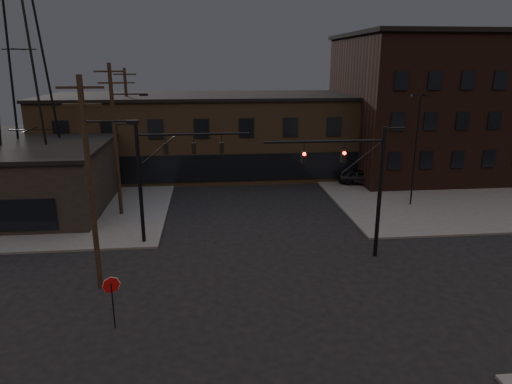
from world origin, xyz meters
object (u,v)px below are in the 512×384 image
Objects in this scene: traffic_signal_far at (159,169)px; parked_car_lot_b at (384,171)px; stop_sign at (112,291)px; traffic_signal_near at (362,179)px; car_crossing at (294,169)px; parked_car_lot_a at (361,177)px.

traffic_signal_far is 25.86m from parked_car_lot_b.
traffic_signal_near is at bearing 25.90° from stop_sign.
traffic_signal_near is at bearing -16.17° from traffic_signal_far.
parked_car_lot_b is (20.78, 14.82, -4.15)m from traffic_signal_far.
parked_car_lot_b is 9.17m from car_crossing.
car_crossing is at bearing 55.02° from traffic_signal_far.
parked_car_lot_a is 0.89× the size of car_crossing.
car_crossing is (-5.83, 4.23, -0.09)m from parked_car_lot_a.
parked_car_lot_a is (17.69, 12.73, -4.14)m from traffic_signal_far.
traffic_signal_far is at bearing 143.47° from parked_car_lot_a.
traffic_signal_far reaches higher than car_crossing.
traffic_signal_far is at bearing 82.68° from stop_sign.
parked_car_lot_a is 7.20m from car_crossing.
traffic_signal_near is 15.17m from stop_sign.
parked_car_lot_a is at bearing 70.90° from traffic_signal_near.
traffic_signal_far is at bearing -104.20° from car_crossing.
stop_sign is 0.50× the size of parked_car_lot_b.
traffic_signal_far is 1.62× the size of parked_car_lot_b.
traffic_signal_near is 20.69m from parked_car_lot_b.
car_crossing is (-8.92, 2.14, -0.08)m from parked_car_lot_b.
traffic_signal_far is 1.88× the size of parked_car_lot_a.
parked_car_lot_b is at bearing 7.31° from car_crossing.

